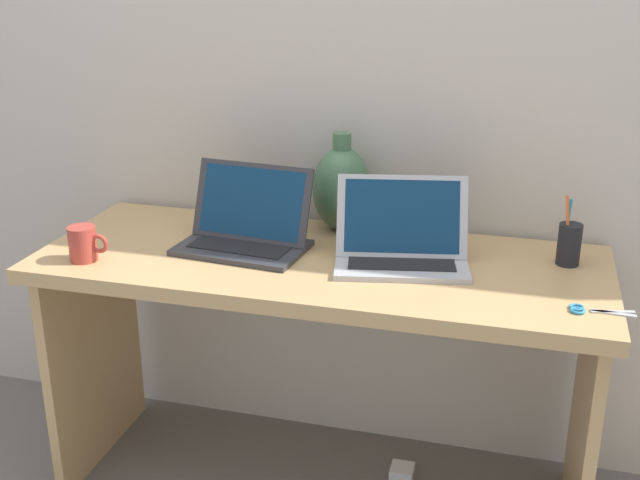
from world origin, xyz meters
name	(u,v)px	position (x,y,z in m)	size (l,w,h in m)	color
back_wall	(351,67)	(0.00, 0.34, 1.20)	(4.40, 0.04, 2.40)	beige
desk	(320,311)	(0.00, 0.00, 0.58)	(1.52, 0.59, 0.74)	tan
laptop_left	(247,226)	(-0.22, 0.03, 0.80)	(0.36, 0.26, 0.22)	#333338
laptop_right	(402,241)	(0.21, 0.03, 0.80)	(0.38, 0.29, 0.22)	#B2B2B7
green_vase	(341,188)	(0.00, 0.24, 0.87)	(0.17, 0.17, 0.29)	#47704C
coffee_mug	(84,244)	(-0.60, -0.18, 0.79)	(0.11, 0.07, 0.09)	#B23D33
pen_cup	(569,244)	(0.64, 0.12, 0.80)	(0.06, 0.06, 0.19)	black
scissors	(590,310)	(0.68, -0.16, 0.75)	(0.15, 0.05, 0.01)	#B7B7BC
power_brick	(402,471)	(0.23, 0.12, 0.01)	(0.07, 0.07, 0.03)	white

